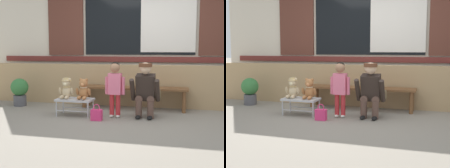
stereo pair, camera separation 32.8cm
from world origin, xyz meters
The scene contains 11 objects.
ground_plane centered at (0.00, 0.00, 0.00)m, with size 60.00×60.00×0.00m, color gray.
brick_low_wall centered at (0.00, 1.43, 0.42)m, with size 6.91×0.25×0.85m, color tan.
shop_facade centered at (0.00, 1.94, 1.71)m, with size 7.05×0.26×3.41m.
wooden_bench_long centered at (0.03, 1.06, 0.37)m, with size 2.10×0.40×0.44m.
small_display_bench centered at (-0.87, 0.26, 0.27)m, with size 0.64×0.36×0.30m.
teddy_bear_with_hat centered at (-1.03, 0.26, 0.47)m, with size 0.28×0.27×0.36m.
teddy_bear_plain centered at (-0.71, 0.26, 0.46)m, with size 0.28×0.26×0.36m.
child_standing centered at (-0.15, 0.29, 0.59)m, with size 0.35×0.18×0.96m.
adult_crouching centered at (0.36, 0.42, 0.48)m, with size 0.50×0.49×0.95m.
handbag_on_ground centered at (-0.39, -0.01, 0.10)m, with size 0.18×0.11×0.27m.
potted_plant centered at (-2.32, 0.83, 0.32)m, with size 0.36×0.36×0.57m.
Camera 2 is at (1.33, -4.51, 1.17)m, focal length 47.55 mm.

